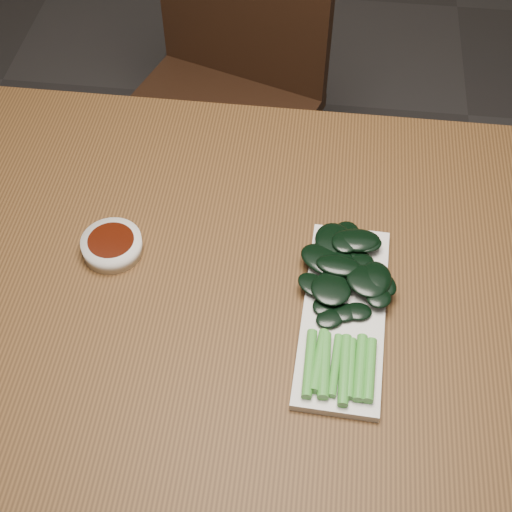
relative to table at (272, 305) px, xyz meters
name	(u,v)px	position (x,y,z in m)	size (l,w,h in m)	color
ground	(267,467)	(0.00, 0.00, -0.68)	(6.00, 6.00, 0.00)	#2C2A2A
table	(272,305)	(0.00, 0.00, 0.00)	(1.40, 0.80, 0.75)	#4E3116
chair_far	(221,91)	(-0.20, 0.76, -0.19)	(0.57, 0.57, 0.89)	black
sauce_bowl	(112,245)	(-0.26, 0.02, 0.09)	(0.09, 0.09, 0.03)	silver
serving_plate	(344,314)	(0.11, -0.06, 0.08)	(0.13, 0.33, 0.01)	silver
gai_lan	(346,287)	(0.11, -0.02, 0.10)	(0.17, 0.33, 0.02)	green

